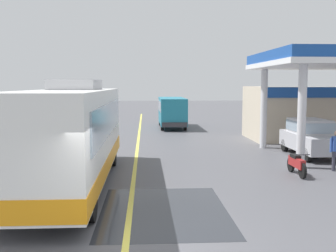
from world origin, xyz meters
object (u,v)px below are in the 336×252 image
Objects in this scene: car_at_pump at (310,136)px; pedestrian_by_shop at (336,148)px; minibus_opposing_lane at (172,110)px; coach_bus_main at (72,136)px; motorcycle_parked_forecourt at (296,164)px; pedestrian_near_pump at (294,132)px.

car_at_pump reaches higher than pedestrian_by_shop.
minibus_opposing_lane is at bearing 108.14° from pedestrian_by_shop.
car_at_pump is 14.71m from minibus_opposing_lane.
car_at_pump is (10.65, 5.19, -0.71)m from coach_bus_main.
coach_bus_main is 19.25m from minibus_opposing_lane.
coach_bus_main is 1.80× the size of minibus_opposing_lane.
pedestrian_by_shop is at bearing 9.34° from coach_bus_main.
pedestrian_by_shop is at bearing 18.68° from motorcycle_parked_forecourt.
car_at_pump is 4.74m from motorcycle_parked_forecourt.
minibus_opposing_lane is at bearing 117.07° from pedestrian_near_pump.
motorcycle_parked_forecourt is at bearing -109.83° from pedestrian_near_pump.
pedestrian_by_shop is at bearing -93.32° from pedestrian_near_pump.
coach_bus_main is 2.63× the size of car_at_pump.
car_at_pump is at bearing 61.48° from motorcycle_parked_forecourt.
car_at_pump is at bearing 84.04° from pedestrian_by_shop.
motorcycle_parked_forecourt is at bearing -161.32° from pedestrian_by_shop.
pedestrian_near_pump is at bearing -62.93° from minibus_opposing_lane.
pedestrian_near_pump and pedestrian_by_shop have the same top height.
coach_bus_main reaches higher than car_at_pump.
car_at_pump is at bearing -66.25° from minibus_opposing_lane.
coach_bus_main is 12.82m from pedestrian_near_pump.
motorcycle_parked_forecourt is 2.05m from pedestrian_by_shop.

